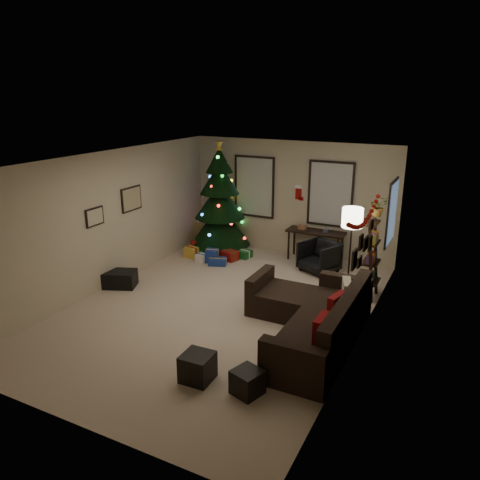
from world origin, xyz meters
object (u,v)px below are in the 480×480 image
christmas_tree (220,205)px  sofa (314,320)px  desk_chair (319,257)px  bookshelf (372,256)px  desk (316,234)px

christmas_tree → sofa: bearing=-42.3°
desk_chair → bookshelf: 1.61m
desk → bookshelf: bookshelf is taller
desk_chair → bookshelf: bookshelf is taller
sofa → desk: size_ratio=2.14×
desk → desk_chair: (0.30, -0.65, -0.29)m
christmas_tree → bookshelf: 4.13m
christmas_tree → bookshelf: christmas_tree is taller
desk → desk_chair: size_ratio=1.96×
desk_chair → bookshelf: (1.27, -0.86, 0.49)m
desk_chair → bookshelf: bearing=-9.8°
sofa → desk: 3.61m
christmas_tree → bookshelf: size_ratio=1.61×
sofa → bookshelf: size_ratio=1.67×
sofa → desk: sofa is taller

